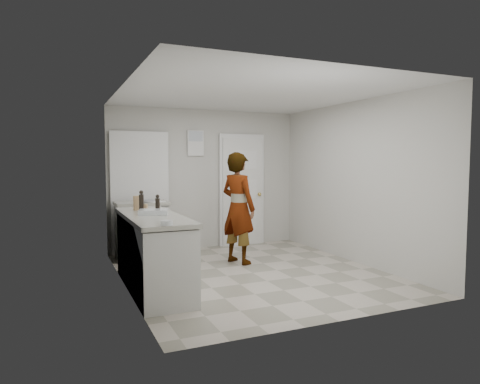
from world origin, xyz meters
name	(u,v)px	position (x,y,z in m)	size (l,w,h in m)	color
ground	(253,273)	(0.00, 0.00, 0.00)	(4.00, 4.00, 0.00)	gray
room_shell	(198,192)	(-0.17, 1.95, 1.02)	(4.00, 4.00, 4.00)	beige
main_counter	(153,255)	(-1.45, -0.20, 0.43)	(0.64, 1.96, 0.93)	silver
side_counter	(142,232)	(-1.25, 1.55, 0.43)	(0.84, 0.61, 0.93)	silver
person	(238,208)	(0.05, 0.64, 0.86)	(0.63, 0.41, 1.71)	silver
cake_mix_box	(138,203)	(-1.52, 0.37, 1.02)	(0.12, 0.05, 0.19)	#A37C51
spice_jar	(146,207)	(-1.42, 0.37, 0.96)	(0.05, 0.05, 0.08)	tan
oil_cruet_a	(158,204)	(-1.33, 0.05, 1.03)	(0.06, 0.06, 0.23)	black
oil_cruet_b	(141,201)	(-1.51, 0.17, 1.06)	(0.06, 0.06, 0.28)	black
baking_dish	(153,212)	(-1.43, -0.18, 0.95)	(0.41, 0.34, 0.06)	silver
egg_bowl	(167,223)	(-1.50, -1.10, 0.95)	(0.13, 0.13, 0.05)	silver
papers	(152,201)	(-1.09, 1.47, 0.93)	(0.27, 0.35, 0.01)	white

